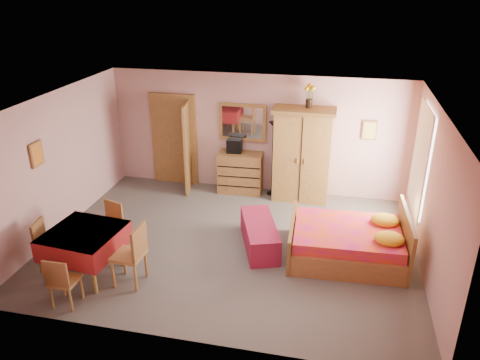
% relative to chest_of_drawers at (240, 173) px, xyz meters
% --- Properties ---
extents(floor, '(6.50, 6.50, 0.00)m').
position_rel_chest_of_drawers_xyz_m(floor, '(0.32, -2.25, -0.46)').
color(floor, '#66615A').
rests_on(floor, ground).
extents(ceiling, '(6.50, 6.50, 0.00)m').
position_rel_chest_of_drawers_xyz_m(ceiling, '(0.32, -2.25, 2.14)').
color(ceiling, brown).
rests_on(ceiling, wall_back).
extents(wall_back, '(6.50, 0.10, 2.60)m').
position_rel_chest_of_drawers_xyz_m(wall_back, '(0.32, 0.25, 0.84)').
color(wall_back, tan).
rests_on(wall_back, floor).
extents(wall_front, '(6.50, 0.10, 2.60)m').
position_rel_chest_of_drawers_xyz_m(wall_front, '(0.32, -4.75, 0.84)').
color(wall_front, tan).
rests_on(wall_front, floor).
extents(wall_left, '(0.10, 5.00, 2.60)m').
position_rel_chest_of_drawers_xyz_m(wall_left, '(-2.93, -2.25, 0.84)').
color(wall_left, tan).
rests_on(wall_left, floor).
extents(wall_right, '(0.10, 5.00, 2.60)m').
position_rel_chest_of_drawers_xyz_m(wall_right, '(3.57, -2.25, 0.84)').
color(wall_right, tan).
rests_on(wall_right, floor).
extents(doorway, '(1.06, 0.12, 2.15)m').
position_rel_chest_of_drawers_xyz_m(doorway, '(-1.58, 0.22, 0.57)').
color(doorway, '#9E6B35').
rests_on(doorway, floor).
extents(window, '(0.08, 1.40, 1.95)m').
position_rel_chest_of_drawers_xyz_m(window, '(3.53, -1.05, 0.99)').
color(window, white).
rests_on(window, wall_right).
extents(picture_left, '(0.04, 0.32, 0.42)m').
position_rel_chest_of_drawers_xyz_m(picture_left, '(-2.90, -2.85, 1.24)').
color(picture_left, orange).
rests_on(picture_left, wall_left).
extents(picture_back, '(0.30, 0.04, 0.40)m').
position_rel_chest_of_drawers_xyz_m(picture_back, '(2.67, 0.22, 1.09)').
color(picture_back, '#D8BF59').
rests_on(picture_back, wall_back).
extents(chest_of_drawers, '(0.98, 0.52, 0.91)m').
position_rel_chest_of_drawers_xyz_m(chest_of_drawers, '(0.00, 0.00, 0.00)').
color(chest_of_drawers, olive).
rests_on(chest_of_drawers, floor).
extents(wall_mirror, '(1.05, 0.09, 0.82)m').
position_rel_chest_of_drawers_xyz_m(wall_mirror, '(-0.00, 0.21, 1.09)').
color(wall_mirror, silver).
rests_on(wall_mirror, wall_back).
extents(stereo, '(0.33, 0.25, 0.30)m').
position_rel_chest_of_drawers_xyz_m(stereo, '(-0.14, 0.04, 0.61)').
color(stereo, black).
rests_on(stereo, chest_of_drawers).
extents(floor_lamp, '(0.25, 0.25, 1.66)m').
position_rel_chest_of_drawers_xyz_m(floor_lamp, '(0.71, 0.02, 0.37)').
color(floor_lamp, black).
rests_on(floor_lamp, floor).
extents(wardrobe, '(1.28, 0.66, 2.00)m').
position_rel_chest_of_drawers_xyz_m(wardrobe, '(1.34, -0.06, 0.55)').
color(wardrobe, '#AB7C3A').
rests_on(wardrobe, floor).
extents(sunflower_vase, '(0.20, 0.20, 0.48)m').
position_rel_chest_of_drawers_xyz_m(sunflower_vase, '(1.41, 0.02, 1.79)').
color(sunflower_vase, yellow).
rests_on(sunflower_vase, wardrobe).
extents(bed, '(2.02, 1.62, 0.90)m').
position_rel_chest_of_drawers_xyz_m(bed, '(2.34, -2.23, -0.00)').
color(bed, '#C51361').
rests_on(bed, floor).
extents(bench, '(0.95, 1.50, 0.47)m').
position_rel_chest_of_drawers_xyz_m(bench, '(0.83, -2.20, -0.22)').
color(bench, maroon).
rests_on(bench, floor).
extents(dining_table, '(1.19, 1.19, 0.80)m').
position_rel_chest_of_drawers_xyz_m(dining_table, '(-1.72, -3.64, -0.06)').
color(dining_table, maroon).
rests_on(dining_table, floor).
extents(chair_south, '(0.38, 0.38, 0.83)m').
position_rel_chest_of_drawers_xyz_m(chair_south, '(-1.65, -4.39, -0.04)').
color(chair_south, '#A37437').
rests_on(chair_south, floor).
extents(chair_north, '(0.51, 0.51, 0.89)m').
position_rel_chest_of_drawers_xyz_m(chair_north, '(-1.72, -2.90, -0.01)').
color(chair_north, olive).
rests_on(chair_north, floor).
extents(chair_west, '(0.46, 0.46, 0.88)m').
position_rel_chest_of_drawers_xyz_m(chair_west, '(-2.35, -3.62, -0.02)').
color(chair_west, '#9B6934').
rests_on(chair_west, floor).
extents(chair_east, '(0.48, 0.48, 1.02)m').
position_rel_chest_of_drawers_xyz_m(chair_east, '(-0.97, -3.70, 0.05)').
color(chair_east, '#AC743A').
rests_on(chair_east, floor).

